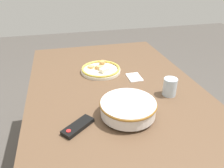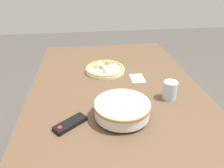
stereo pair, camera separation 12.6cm
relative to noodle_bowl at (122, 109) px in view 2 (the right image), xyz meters
The scene contains 6 objects.
dining_table 0.31m from the noodle_bowl, ahead, with size 1.57×1.02×0.75m.
noodle_bowl is the anchor object (origin of this frame).
food_plate 0.52m from the noodle_bowl, ahead, with size 0.27×0.27×0.05m.
tv_remote 0.25m from the noodle_bowl, 97.64° to the left, with size 0.14×0.16×0.02m.
drinking_glass 0.32m from the noodle_bowl, 64.85° to the right, with size 0.08×0.08×0.10m.
folded_napkin 0.42m from the noodle_bowl, 23.29° to the right, with size 0.12×0.08×0.01m.
Camera 2 is at (-1.13, 0.17, 1.40)m, focal length 35.00 mm.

